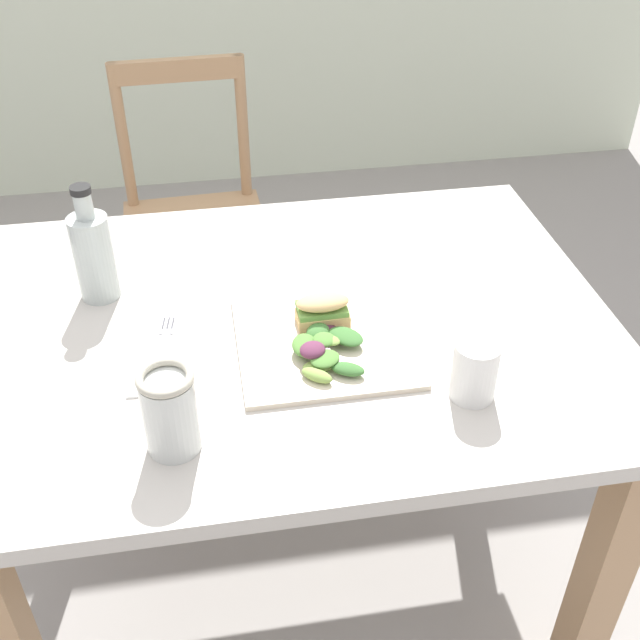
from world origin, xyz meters
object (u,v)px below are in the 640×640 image
object	(u,v)px
fork_on_napkin	(164,345)
mason_jar_iced_tea	(171,415)
bottle_cold_brew	(95,259)
cup_extra_side	(475,371)
plate_lunch	(324,341)
sandwich_half_front	(323,309)
dining_table	(292,377)
chair_wooden_far	(195,221)

from	to	relation	value
fork_on_napkin	mason_jar_iced_tea	world-z (taller)	mason_jar_iced_tea
bottle_cold_brew	cup_extra_side	xyz separation A→B (m)	(0.58, -0.37, -0.03)
plate_lunch	cup_extra_side	world-z (taller)	cup_extra_side
sandwich_half_front	cup_extra_side	bearing A→B (deg)	-46.56
dining_table	fork_on_napkin	world-z (taller)	fork_on_napkin
fork_on_napkin	bottle_cold_brew	size ratio (longest dim) A/B	0.85
fork_on_napkin	bottle_cold_brew	world-z (taller)	bottle_cold_brew
cup_extra_side	dining_table	bearing A→B (deg)	135.46
sandwich_half_front	fork_on_napkin	distance (m)	0.27
mason_jar_iced_tea	cup_extra_side	xyz separation A→B (m)	(0.45, 0.03, -0.01)
sandwich_half_front	cup_extra_side	distance (m)	0.29
bottle_cold_brew	mason_jar_iced_tea	world-z (taller)	bottle_cold_brew
cup_extra_side	bottle_cold_brew	bearing A→B (deg)	147.22
mason_jar_iced_tea	plate_lunch	bearing A→B (deg)	38.14
bottle_cold_brew	mason_jar_iced_tea	size ratio (longest dim) A/B	1.62
plate_lunch	sandwich_half_front	bearing A→B (deg)	83.47
chair_wooden_far	mason_jar_iced_tea	distance (m)	1.23
dining_table	plate_lunch	bearing A→B (deg)	-60.46
fork_on_napkin	cup_extra_side	xyz separation A→B (m)	(0.47, -0.20, 0.04)
chair_wooden_far	fork_on_napkin	world-z (taller)	chair_wooden_far
chair_wooden_far	fork_on_napkin	distance (m)	1.00
mason_jar_iced_tea	cup_extra_side	distance (m)	0.46
fork_on_napkin	bottle_cold_brew	xyz separation A→B (m)	(-0.11, 0.18, 0.07)
chair_wooden_far	sandwich_half_front	bearing A→B (deg)	-77.32
sandwich_half_front	mason_jar_iced_tea	bearing A→B (deg)	-136.66
plate_lunch	dining_table	bearing A→B (deg)	119.54
dining_table	bottle_cold_brew	world-z (taller)	bottle_cold_brew
dining_table	plate_lunch	distance (m)	0.17
chair_wooden_far	sandwich_half_front	size ratio (longest dim) A/B	9.49
dining_table	chair_wooden_far	bearing A→B (deg)	100.10
plate_lunch	bottle_cold_brew	bearing A→B (deg)	150.98
plate_lunch	fork_on_napkin	size ratio (longest dim) A/B	1.56
chair_wooden_far	bottle_cold_brew	distance (m)	0.88
chair_wooden_far	mason_jar_iced_tea	size ratio (longest dim) A/B	6.44
fork_on_napkin	mason_jar_iced_tea	size ratio (longest dim) A/B	1.37
fork_on_napkin	cup_extra_side	distance (m)	0.51
plate_lunch	mason_jar_iced_tea	size ratio (longest dim) A/B	2.14
sandwich_half_front	cup_extra_side	world-z (taller)	cup_extra_side
chair_wooden_far	bottle_cold_brew	world-z (taller)	bottle_cold_brew
bottle_cold_brew	cup_extra_side	size ratio (longest dim) A/B	2.23
dining_table	bottle_cold_brew	distance (m)	0.41
dining_table	plate_lunch	size ratio (longest dim) A/B	3.90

